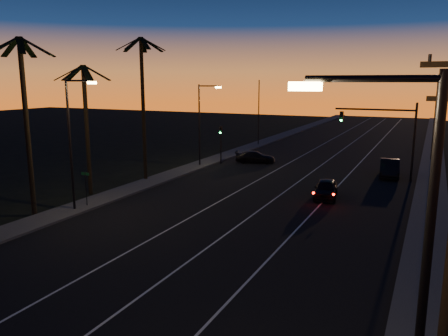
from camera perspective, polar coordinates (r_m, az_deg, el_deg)
The scene contains 20 objects.
road at distance 34.67m, azimuth 6.46°, elevation -3.52°, with size 20.00×170.00×0.01m, color black.
sidewalk_left at distance 39.63m, azimuth -9.01°, elevation -1.61°, with size 2.40×170.00×0.16m, color #373735.
sidewalk_right at distance 32.90m, azimuth 25.29°, elevation -5.24°, with size 2.40×170.00×0.16m, color #373735.
lane_stripe_left at distance 35.73m, azimuth 1.91°, elevation -2.99°, with size 0.12×160.00×0.01m, color silver.
lane_stripe_mid at distance 34.52m, azimuth 7.25°, elevation -3.59°, with size 0.12×160.00×0.01m, color silver.
lane_stripe_right at distance 33.63m, azimuth 12.92°, elevation -4.19°, with size 0.12×160.00×0.01m, color silver.
palm_near at distance 30.73m, azimuth -24.52°, elevation 7.02°, with size 4.25×4.16×11.53m.
palm_mid at distance 35.34m, azimuth -17.58°, elevation 6.59°, with size 4.25×4.16×10.03m.
palm_far at distance 39.26m, azimuth -10.57°, elevation 9.32°, with size 4.25×4.16×12.53m.
streetlight_left_near at distance 30.83m, azimuth -19.13°, elevation 4.14°, with size 2.55×0.26×9.00m.
streetlight_left_far at distance 45.36m, azimuth -2.90°, elevation 6.50°, with size 2.55×0.26×8.50m.
streetlight_right_near at distance 8.47m, azimuth 22.59°, elevation -13.95°, with size 2.55×0.26×9.00m.
street_sign at distance 32.22m, azimuth -17.60°, elevation -2.11°, with size 0.70×0.06×2.60m.
signal_mast at distance 42.07m, azimuth 20.46°, elevation 5.06°, with size 7.10×0.41×7.00m.
signal_post at distance 46.80m, azimuth -0.43°, elevation 3.99°, with size 0.28×0.37×4.20m.
far_pole_left at distance 60.95m, azimuth 4.55°, elevation 7.17°, with size 0.14×0.14×9.00m, color black.
far_pole_right at distance 53.89m, azimuth 25.79°, elevation 5.56°, with size 0.14×0.14×9.00m, color black.
lead_car at distance 34.38m, azimuth 13.17°, elevation -2.66°, with size 2.27×4.78×1.40m.
right_car at distance 43.84m, azimuth 20.81°, elevation 0.01°, with size 2.16×5.00×1.60m.
cross_car at distance 48.09m, azimuth 4.09°, elevation 1.45°, with size 4.68×3.02×1.26m.
Camera 1 is at (10.90, -1.72, 8.81)m, focal length 35.00 mm.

